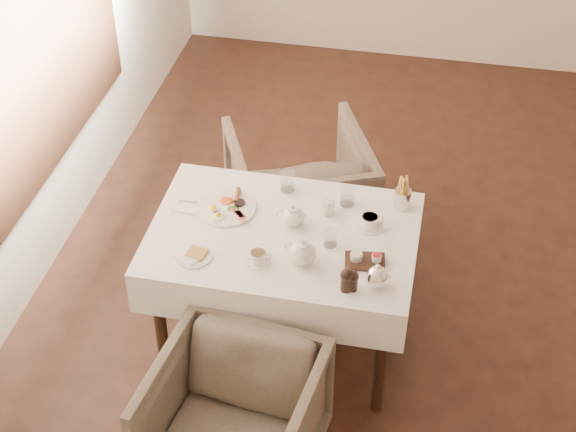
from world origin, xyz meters
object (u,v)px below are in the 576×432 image
(teapot_centre, at_px, (293,215))
(armchair_near, at_px, (235,423))
(breakfast_plate, at_px, (227,207))
(armchair_far, at_px, (299,190))
(table, at_px, (283,250))

(teapot_centre, bearing_deg, armchair_near, -96.61)
(armchair_near, xyz_separation_m, breakfast_plate, (-0.26, 0.94, 0.44))
(armchair_far, xyz_separation_m, teapot_centre, (0.12, -0.78, 0.46))
(armchair_far, height_order, teapot_centre, teapot_centre)
(armchair_far, bearing_deg, table, 71.05)
(breakfast_plate, relative_size, teapot_centre, 1.94)
(armchair_far, distance_m, teapot_centre, 0.91)
(armchair_near, height_order, armchair_far, armchair_far)
(table, bearing_deg, teapot_centre, 60.03)
(teapot_centre, bearing_deg, armchair_far, 97.60)
(armchair_near, distance_m, teapot_centre, 1.01)
(breakfast_plate, bearing_deg, armchair_near, -55.02)
(armchair_near, distance_m, armchair_far, 1.66)
(table, distance_m, armchair_near, 0.87)
(armchair_near, height_order, breakfast_plate, breakfast_plate)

